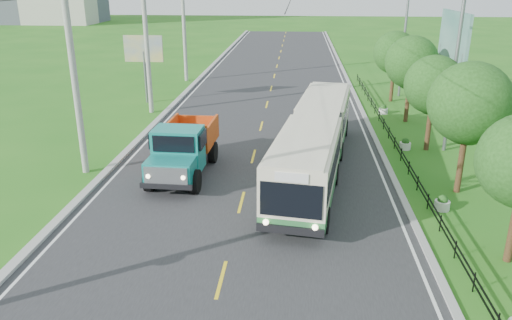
# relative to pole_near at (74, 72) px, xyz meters

# --- Properties ---
(ground) EXTENTS (240.00, 240.00, 0.00)m
(ground) POSITION_rel_pole_near_xyz_m (8.26, -9.00, -5.09)
(ground) COLOR #226618
(ground) RESTS_ON ground
(road) EXTENTS (14.00, 120.00, 0.02)m
(road) POSITION_rel_pole_near_xyz_m (8.26, 11.00, -5.08)
(road) COLOR #28282B
(road) RESTS_ON ground
(curb_left) EXTENTS (0.40, 120.00, 0.15)m
(curb_left) POSITION_rel_pole_near_xyz_m (1.06, 11.00, -5.02)
(curb_left) COLOR #9E9E99
(curb_left) RESTS_ON ground
(curb_right) EXTENTS (0.30, 120.00, 0.10)m
(curb_right) POSITION_rel_pole_near_xyz_m (15.41, 11.00, -5.04)
(curb_right) COLOR #9E9E99
(curb_right) RESTS_ON ground
(edge_line_left) EXTENTS (0.12, 120.00, 0.00)m
(edge_line_left) POSITION_rel_pole_near_xyz_m (1.61, 11.00, -5.07)
(edge_line_left) COLOR silver
(edge_line_left) RESTS_ON road
(edge_line_right) EXTENTS (0.12, 120.00, 0.00)m
(edge_line_right) POSITION_rel_pole_near_xyz_m (14.91, 11.00, -5.07)
(edge_line_right) COLOR silver
(edge_line_right) RESTS_ON road
(centre_dash) EXTENTS (0.12, 2.20, 0.00)m
(centre_dash) POSITION_rel_pole_near_xyz_m (8.26, -9.00, -5.07)
(centre_dash) COLOR yellow
(centre_dash) RESTS_ON road
(railing_right) EXTENTS (0.04, 40.00, 0.60)m
(railing_right) POSITION_rel_pole_near_xyz_m (16.26, 5.00, -4.79)
(railing_right) COLOR black
(railing_right) RESTS_ON ground
(pole_near) EXTENTS (3.51, 0.32, 10.00)m
(pole_near) POSITION_rel_pole_near_xyz_m (0.00, 0.00, 0.00)
(pole_near) COLOR gray
(pole_near) RESTS_ON ground
(pole_mid) EXTENTS (3.51, 0.32, 10.00)m
(pole_mid) POSITION_rel_pole_near_xyz_m (0.00, 12.00, 0.00)
(pole_mid) COLOR gray
(pole_mid) RESTS_ON ground
(pole_far) EXTENTS (3.51, 0.32, 10.00)m
(pole_far) POSITION_rel_pole_near_xyz_m (0.00, 24.00, 0.00)
(pole_far) COLOR gray
(pole_far) RESTS_ON ground
(tree_third) EXTENTS (3.60, 3.62, 6.00)m
(tree_third) POSITION_rel_pole_near_xyz_m (18.12, -0.86, -1.11)
(tree_third) COLOR #382314
(tree_third) RESTS_ON ground
(tree_fourth) EXTENTS (3.24, 3.31, 5.40)m
(tree_fourth) POSITION_rel_pole_near_xyz_m (18.12, 5.14, -1.51)
(tree_fourth) COLOR #382314
(tree_fourth) RESTS_ON ground
(tree_fifth) EXTENTS (3.48, 3.52, 5.80)m
(tree_fifth) POSITION_rel_pole_near_xyz_m (18.12, 11.14, -1.24)
(tree_fifth) COLOR #382314
(tree_fifth) RESTS_ON ground
(tree_back) EXTENTS (3.30, 3.36, 5.50)m
(tree_back) POSITION_rel_pole_near_xyz_m (18.12, 17.14, -1.44)
(tree_back) COLOR #382314
(tree_back) RESTS_ON ground
(streetlight_mid) EXTENTS (3.02, 0.20, 9.07)m
(streetlight_mid) POSITION_rel_pole_near_xyz_m (18.90, 5.00, -0.19)
(streetlight_mid) COLOR slate
(streetlight_mid) RESTS_ON ground
(streetlight_far) EXTENTS (3.02, 0.20, 9.07)m
(streetlight_far) POSITION_rel_pole_near_xyz_m (18.90, 19.00, -0.19)
(streetlight_far) COLOR slate
(streetlight_far) RESTS_ON ground
(planter_near) EXTENTS (0.64, 0.64, 0.67)m
(planter_near) POSITION_rel_pole_near_xyz_m (16.86, -3.00, -4.81)
(planter_near) COLOR silver
(planter_near) RESTS_ON ground
(planter_mid) EXTENTS (0.64, 0.64, 0.67)m
(planter_mid) POSITION_rel_pole_near_xyz_m (16.86, 5.00, -4.81)
(planter_mid) COLOR silver
(planter_mid) RESTS_ON ground
(planter_far) EXTENTS (0.64, 0.64, 0.67)m
(planter_far) POSITION_rel_pole_near_xyz_m (16.86, 13.00, -4.81)
(planter_far) COLOR silver
(planter_far) RESTS_ON ground
(billboard_left) EXTENTS (3.00, 0.20, 5.20)m
(billboard_left) POSITION_rel_pole_near_xyz_m (-1.24, 15.00, -1.23)
(billboard_left) COLOR slate
(billboard_left) RESTS_ON ground
(billboard_right) EXTENTS (0.24, 6.00, 7.30)m
(billboard_right) POSITION_rel_pole_near_xyz_m (20.56, 11.00, 0.25)
(billboard_right) COLOR slate
(billboard_right) RESTS_ON ground
(bus) EXTENTS (4.67, 15.72, 3.00)m
(bus) POSITION_rel_pole_near_xyz_m (11.56, 0.99, -3.29)
(bus) COLOR #2C6F39
(bus) RESTS_ON ground
(dump_truck) EXTENTS (2.67, 6.42, 2.66)m
(dump_truck) POSITION_rel_pole_near_xyz_m (5.05, 0.10, -3.59)
(dump_truck) COLOR #15817B
(dump_truck) RESTS_ON ground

